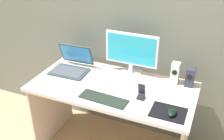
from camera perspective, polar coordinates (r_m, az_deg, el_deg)
wall_back at (r=2.36m, az=4.26°, el=12.94°), size 6.00×0.04×2.50m
desk at (r=2.29m, az=0.12°, el=-6.52°), size 1.35×0.67×0.71m
monitor at (r=2.30m, az=4.15°, el=3.83°), size 0.47×0.14×0.38m
speaker_right at (r=2.26m, az=16.38°, el=-1.50°), size 0.07×0.08×0.16m
speaker_near_monitor at (r=2.26m, az=13.37°, el=-0.63°), size 0.07×0.07×0.18m
laptop at (r=2.45m, az=-8.68°, el=0.94°), size 0.34×0.32×0.22m
keyboard_external at (r=2.04m, az=-1.87°, el=-6.17°), size 0.38×0.15×0.01m
mousepad at (r=1.95m, az=11.98°, el=-8.86°), size 0.25×0.20×0.00m
mouse at (r=1.92m, az=12.72°, el=-8.85°), size 0.06×0.10×0.04m
phone_in_dock at (r=2.04m, az=6.31°, el=-4.87°), size 0.06×0.06×0.14m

